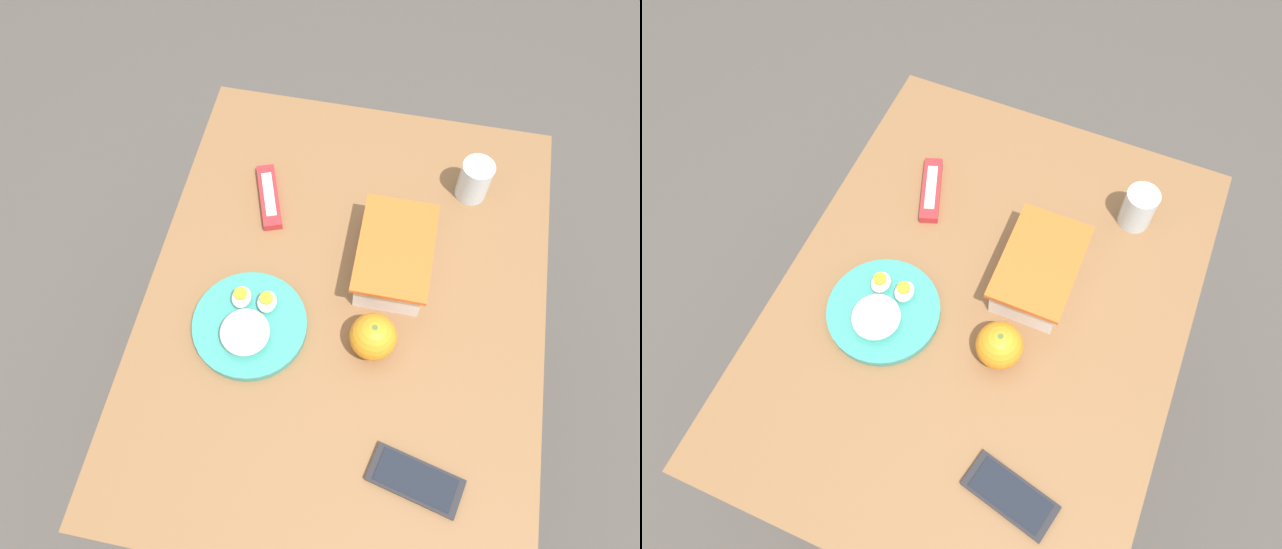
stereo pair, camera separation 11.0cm
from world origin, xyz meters
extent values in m
plane|color=#4C4742|center=(0.00, 0.00, 0.00)|extent=(10.00, 10.00, 0.00)
cube|color=brown|center=(0.00, 0.00, 0.74)|extent=(0.97, 0.75, 0.03)
cylinder|color=brown|center=(-0.43, -0.32, 0.36)|extent=(0.05, 0.05, 0.73)
cylinder|color=brown|center=(0.43, -0.32, 0.36)|extent=(0.05, 0.05, 0.73)
cylinder|color=brown|center=(-0.43, 0.32, 0.36)|extent=(0.05, 0.05, 0.73)
cube|color=white|center=(-0.09, 0.08, 0.79)|extent=(0.19, 0.12, 0.07)
cube|color=#CCBC84|center=(-0.09, 0.08, 0.77)|extent=(0.18, 0.11, 0.04)
cube|color=orange|center=(-0.09, 0.08, 0.83)|extent=(0.21, 0.14, 0.01)
ellipsoid|color=gray|center=(-0.15, 0.07, 0.79)|extent=(0.06, 0.04, 0.02)
ellipsoid|color=gray|center=(-0.09, 0.09, 0.79)|extent=(0.05, 0.04, 0.02)
ellipsoid|color=gray|center=(-0.04, 0.08, 0.79)|extent=(0.05, 0.04, 0.02)
sphere|color=orange|center=(0.07, 0.06, 0.80)|extent=(0.08, 0.08, 0.08)
cylinder|color=#4C662D|center=(0.07, 0.06, 0.84)|extent=(0.01, 0.01, 0.00)
cylinder|color=teal|center=(0.08, -0.16, 0.76)|extent=(0.21, 0.21, 0.02)
ellipsoid|color=white|center=(0.11, -0.16, 0.79)|extent=(0.09, 0.09, 0.04)
ellipsoid|color=white|center=(0.04, -0.19, 0.79)|extent=(0.04, 0.04, 0.03)
cylinder|color=#F4A823|center=(0.04, -0.19, 0.80)|extent=(0.02, 0.02, 0.01)
ellipsoid|color=white|center=(0.04, -0.14, 0.79)|extent=(0.04, 0.04, 0.03)
cylinder|color=#F4A823|center=(0.04, -0.14, 0.80)|extent=(0.02, 0.02, 0.01)
cube|color=#B7282D|center=(-0.20, -0.19, 0.76)|extent=(0.15, 0.09, 0.02)
cube|color=white|center=(-0.20, -0.19, 0.77)|extent=(0.11, 0.05, 0.00)
cube|color=#232328|center=(0.30, 0.17, 0.76)|extent=(0.10, 0.17, 0.01)
cube|color=black|center=(0.30, 0.17, 0.77)|extent=(0.09, 0.14, 0.00)
cylinder|color=silver|center=(-0.30, 0.21, 0.80)|extent=(0.06, 0.06, 0.09)
camera|label=1|loc=(0.50, 0.05, 1.82)|focal=35.00mm
camera|label=2|loc=(0.46, 0.16, 1.82)|focal=35.00mm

